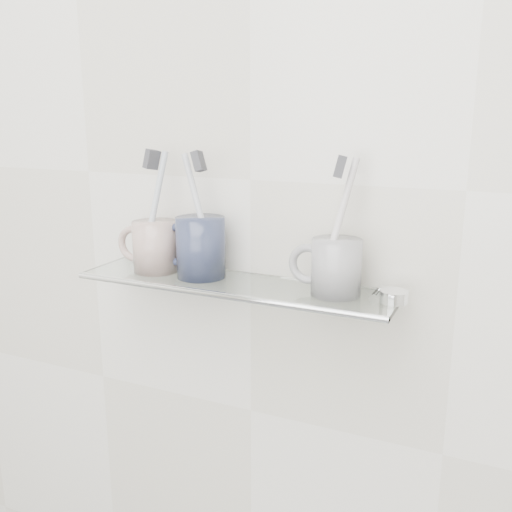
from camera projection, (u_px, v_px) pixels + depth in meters
The scene contains 18 objects.
wall_back at pixel (250, 180), 0.89m from camera, with size 2.50×2.50×0.00m, color silver.
shelf_glass at pixel (234, 284), 0.87m from camera, with size 0.50×0.12×0.01m, color silver.
shelf_rail at pixel (216, 295), 0.83m from camera, with size 0.01×0.01×0.50m, color silver.
bracket_left at pixel (139, 269), 1.00m from camera, with size 0.02×0.02×0.03m, color silver.
bracket_right at pixel (376, 300), 0.83m from camera, with size 0.02×0.02×0.03m, color silver.
mug_left at pixel (156, 246), 0.93m from camera, with size 0.07×0.07×0.08m, color silver.
mug_left_handle at pixel (134, 244), 0.94m from camera, with size 0.06×0.06×0.01m, color silver.
toothbrush_left at pixel (154, 210), 0.91m from camera, with size 0.01×0.01×0.19m, color #A9BBC8.
bristles_left at pixel (152, 159), 0.89m from camera, with size 0.01×0.02×0.03m, color #36363B.
mug_center at pixel (201, 247), 0.89m from camera, with size 0.08×0.08×0.10m, color #21283D.
mug_center_handle at pixel (176, 245), 0.91m from camera, with size 0.07×0.07×0.01m, color #21283D.
toothbrush_center at pixel (200, 214), 0.88m from camera, with size 0.01×0.01×0.19m, color #A2A5AC.
bristles_center at pixel (199, 161), 0.86m from camera, with size 0.01×0.02×0.03m, color #36363B.
mug_right at pixel (336, 267), 0.80m from camera, with size 0.07×0.07×0.08m, color silver.
mug_right_handle at pixel (308, 264), 0.82m from camera, with size 0.06×0.06×0.01m, color silver.
toothbrush_right at pixel (338, 225), 0.79m from camera, with size 0.01×0.01×0.19m, color beige.
bristles_right at pixel (340, 167), 0.77m from camera, with size 0.01×0.02×0.03m, color #36363B.
chrome_cap at pixel (394, 296), 0.78m from camera, with size 0.04×0.04×0.02m, color silver.
Camera 1 is at (0.38, 0.29, 1.35)m, focal length 40.00 mm.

